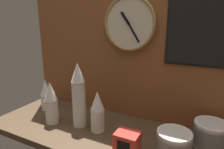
{
  "coord_description": "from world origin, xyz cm",
  "views": [
    {
      "loc": [
        45.62,
        -93.32,
        63.53
      ],
      "look_at": [
        -4.46,
        4.0,
        34.15
      ],
      "focal_mm": 32.0,
      "sensor_mm": 36.0,
      "label": 1
    }
  ],
  "objects": [
    {
      "name": "cup_stack_center_left",
      "position": [
        -24.44,
        -1.57,
        20.07
      ],
      "size": [
        8.43,
        8.43,
        40.15
      ],
      "color": "white",
      "rests_on": "ground_plane"
    },
    {
      "name": "wall_tiled_back",
      "position": [
        0.0,
        26.5,
        52.5
      ],
      "size": [
        160.0,
        3.0,
        105.0
      ],
      "color": "brown",
      "rests_on": "ground_plane"
    },
    {
      "name": "ground_plane",
      "position": [
        0.0,
        0.0,
        -2.0
      ],
      "size": [
        160.0,
        56.0,
        4.0
      ],
      "primitive_type": "cube",
      "color": "#4C3826"
    },
    {
      "name": "bowl_stack_far_right",
      "position": [
        49.05,
        11.3,
        7.1
      ],
      "size": [
        17.05,
        17.05,
        13.63
      ],
      "color": "beige",
      "rests_on": "ground_plane"
    },
    {
      "name": "wall_clock",
      "position": [
        -2.68,
        23.46,
        62.08
      ],
      "size": [
        33.94,
        2.7,
        33.94
      ],
      "color": "beige"
    },
    {
      "name": "cup_stack_center",
      "position": [
        -11.08,
        -1.77,
        12.44
      ],
      "size": [
        8.43,
        8.43,
        24.88
      ],
      "color": "white",
      "rests_on": "ground_plane"
    },
    {
      "name": "napkin_dispenser",
      "position": [
        12.16,
        -11.48,
        4.92
      ],
      "size": [
        11.9,
        10.33,
        9.84
      ],
      "color": "red",
      "rests_on": "ground_plane"
    },
    {
      "name": "cup_stack_left",
      "position": [
        -42.35,
        -6.64,
        13.53
      ],
      "size": [
        8.43,
        8.43,
        27.06
      ],
      "color": "white",
      "rests_on": "ground_plane"
    },
    {
      "name": "menu_board",
      "position": [
        44.8,
        24.35,
        62.39
      ],
      "size": [
        49.63,
        1.32,
        46.44
      ],
      "color": "black"
    },
    {
      "name": "bowl_stack_right",
      "position": [
        33.29,
        -3.08,
        6.16
      ],
      "size": [
        17.05,
        17.05,
        11.73
      ],
      "color": "beige",
      "rests_on": "ground_plane"
    },
    {
      "name": "cup_stack_far_left",
      "position": [
        -60.32,
        6.84,
        11.35
      ],
      "size": [
        8.43,
        8.43,
        22.7
      ],
      "color": "white",
      "rests_on": "ground_plane"
    }
  ]
}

